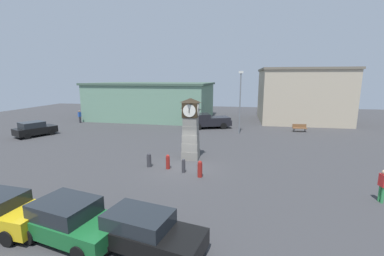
{
  "coord_description": "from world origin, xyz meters",
  "views": [
    {
      "loc": [
        3.64,
        -17.14,
        6.27
      ],
      "look_at": [
        0.02,
        2.84,
        2.33
      ],
      "focal_mm": 24.0,
      "sensor_mm": 36.0,
      "label": 1
    }
  ],
  "objects_px": {
    "pedestrian_near_bench": "(80,116)",
    "pedestrian_crossing_lot": "(383,184)",
    "car_by_building": "(145,231)",
    "clock_tower": "(191,129)",
    "bollard_mid_row": "(168,162)",
    "car_near_tower": "(70,220)",
    "bollard_near_tower": "(149,160)",
    "car_navy_sedan": "(0,211)",
    "street_lamp_far_side": "(240,99)",
    "car_silver_hatch": "(34,129)",
    "bench": "(300,127)",
    "bollard_far_row": "(184,165)",
    "bollard_end_row": "(200,169)",
    "pickup_truck": "(209,121)"
  },
  "relations": [
    {
      "from": "clock_tower",
      "to": "bollard_mid_row",
      "type": "relative_size",
      "value": 4.65
    },
    {
      "from": "bollard_far_row",
      "to": "pedestrian_crossing_lot",
      "type": "bearing_deg",
      "value": -12.19
    },
    {
      "from": "clock_tower",
      "to": "car_by_building",
      "type": "xyz_separation_m",
      "value": [
        0.35,
        -11.18,
        -1.6
      ]
    },
    {
      "from": "bollard_mid_row",
      "to": "car_near_tower",
      "type": "height_order",
      "value": "car_near_tower"
    },
    {
      "from": "car_by_building",
      "to": "pedestrian_crossing_lot",
      "type": "relative_size",
      "value": 2.62
    },
    {
      "from": "bollard_near_tower",
      "to": "pedestrian_near_bench",
      "type": "distance_m",
      "value": 22.7
    },
    {
      "from": "pedestrian_crossing_lot",
      "to": "bench",
      "type": "bearing_deg",
      "value": 90.31
    },
    {
      "from": "clock_tower",
      "to": "pedestrian_near_bench",
      "type": "xyz_separation_m",
      "value": [
        -18.67,
        13.57,
        -1.33
      ]
    },
    {
      "from": "bench",
      "to": "pedestrian_near_bench",
      "type": "distance_m",
      "value": 29.55
    },
    {
      "from": "car_navy_sedan",
      "to": "street_lamp_far_side",
      "type": "relative_size",
      "value": 0.6
    },
    {
      "from": "bollard_near_tower",
      "to": "car_silver_hatch",
      "type": "height_order",
      "value": "car_silver_hatch"
    },
    {
      "from": "bollard_mid_row",
      "to": "car_navy_sedan",
      "type": "bearing_deg",
      "value": -120.92
    },
    {
      "from": "pedestrian_near_bench",
      "to": "street_lamp_far_side",
      "type": "height_order",
      "value": "street_lamp_far_side"
    },
    {
      "from": "bollard_near_tower",
      "to": "bollard_end_row",
      "type": "xyz_separation_m",
      "value": [
        3.89,
        -1.28,
        0.03
      ]
    },
    {
      "from": "clock_tower",
      "to": "car_navy_sedan",
      "type": "relative_size",
      "value": 1.12
    },
    {
      "from": "pickup_truck",
      "to": "bollard_far_row",
      "type": "bearing_deg",
      "value": -89.4
    },
    {
      "from": "car_silver_hatch",
      "to": "bollard_near_tower",
      "type": "bearing_deg",
      "value": -24.84
    },
    {
      "from": "clock_tower",
      "to": "pedestrian_near_bench",
      "type": "height_order",
      "value": "clock_tower"
    },
    {
      "from": "bench",
      "to": "clock_tower",
      "type": "bearing_deg",
      "value": -130.97
    },
    {
      "from": "bollard_near_tower",
      "to": "bollard_mid_row",
      "type": "distance_m",
      "value": 1.46
    },
    {
      "from": "car_navy_sedan",
      "to": "car_by_building",
      "type": "bearing_deg",
      "value": -2.14
    },
    {
      "from": "car_by_building",
      "to": "street_lamp_far_side",
      "type": "height_order",
      "value": "street_lamp_far_side"
    },
    {
      "from": "car_near_tower",
      "to": "car_silver_hatch",
      "type": "bearing_deg",
      "value": 134.51
    },
    {
      "from": "pedestrian_near_bench",
      "to": "bollard_far_row",
      "type": "bearing_deg",
      "value": -41.65
    },
    {
      "from": "clock_tower",
      "to": "bollard_mid_row",
      "type": "distance_m",
      "value": 3.4
    },
    {
      "from": "car_navy_sedan",
      "to": "car_by_building",
      "type": "distance_m",
      "value": 6.48
    },
    {
      "from": "bollard_far_row",
      "to": "bench",
      "type": "relative_size",
      "value": 0.59
    },
    {
      "from": "clock_tower",
      "to": "pickup_truck",
      "type": "bearing_deg",
      "value": 90.38
    },
    {
      "from": "bollard_near_tower",
      "to": "pedestrian_crossing_lot",
      "type": "relative_size",
      "value": 0.59
    },
    {
      "from": "car_navy_sedan",
      "to": "pedestrian_near_bench",
      "type": "height_order",
      "value": "pedestrian_near_bench"
    },
    {
      "from": "pedestrian_near_bench",
      "to": "street_lamp_far_side",
      "type": "xyz_separation_m",
      "value": [
        22.44,
        -3.6,
        3.01
      ]
    },
    {
      "from": "bollard_near_tower",
      "to": "car_silver_hatch",
      "type": "relative_size",
      "value": 0.23
    },
    {
      "from": "pedestrian_near_bench",
      "to": "pedestrian_crossing_lot",
      "type": "height_order",
      "value": "pedestrian_near_bench"
    },
    {
      "from": "pedestrian_crossing_lot",
      "to": "clock_tower",
      "type": "bearing_deg",
      "value": 153.48
    },
    {
      "from": "pickup_truck",
      "to": "bench",
      "type": "height_order",
      "value": "pickup_truck"
    },
    {
      "from": "bollard_near_tower",
      "to": "bollard_mid_row",
      "type": "relative_size",
      "value": 1.0
    },
    {
      "from": "clock_tower",
      "to": "pedestrian_crossing_lot",
      "type": "xyz_separation_m",
      "value": [
        10.95,
        -5.47,
        -1.35
      ]
    },
    {
      "from": "pedestrian_near_bench",
      "to": "pedestrian_crossing_lot",
      "type": "relative_size",
      "value": 1.02
    },
    {
      "from": "pedestrian_crossing_lot",
      "to": "street_lamp_far_side",
      "type": "relative_size",
      "value": 0.25
    },
    {
      "from": "bollard_end_row",
      "to": "pedestrian_near_bench",
      "type": "height_order",
      "value": "pedestrian_near_bench"
    },
    {
      "from": "bollard_mid_row",
      "to": "car_silver_hatch",
      "type": "height_order",
      "value": "car_silver_hatch"
    },
    {
      "from": "clock_tower",
      "to": "street_lamp_far_side",
      "type": "xyz_separation_m",
      "value": [
        3.76,
        9.97,
        1.68
      ]
    },
    {
      "from": "bollard_far_row",
      "to": "bollard_mid_row",
      "type": "bearing_deg",
      "value": 158.12
    },
    {
      "from": "pedestrian_crossing_lot",
      "to": "car_near_tower",
      "type": "bearing_deg",
      "value": -158.06
    },
    {
      "from": "bench",
      "to": "pedestrian_crossing_lot",
      "type": "relative_size",
      "value": 0.94
    },
    {
      "from": "bollard_mid_row",
      "to": "bollard_end_row",
      "type": "relative_size",
      "value": 0.95
    },
    {
      "from": "clock_tower",
      "to": "bollard_far_row",
      "type": "xyz_separation_m",
      "value": [
        0.08,
        -3.12,
        -1.86
      ]
    },
    {
      "from": "pedestrian_crossing_lot",
      "to": "car_silver_hatch",
      "type": "bearing_deg",
      "value": 160.61
    },
    {
      "from": "bollard_mid_row",
      "to": "pedestrian_crossing_lot",
      "type": "height_order",
      "value": "pedestrian_crossing_lot"
    },
    {
      "from": "clock_tower",
      "to": "car_silver_hatch",
      "type": "distance_m",
      "value": 19.08
    }
  ]
}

